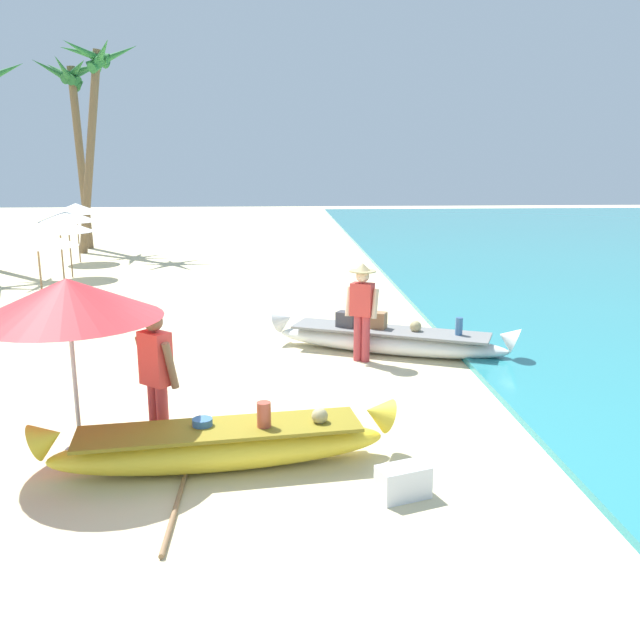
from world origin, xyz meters
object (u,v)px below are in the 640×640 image
Objects in this scene: person_vendor_hatted at (362,305)px; paddle at (180,493)px; patio_umbrella_large at (68,299)px; boat_white_midground at (389,339)px; palm_tree_mid_cluster at (96,84)px; person_tourist_customer at (156,373)px; boat_yellow_foreground at (222,445)px; cooler_box at (403,482)px; palm_tree_far_behind at (73,95)px.

person_vendor_hatted reaches higher than paddle.
person_vendor_hatted is 5.13m from patio_umbrella_large.
paddle is (1.28, -1.08, -1.80)m from patio_umbrella_large.
paddle is (-2.95, -4.97, -0.22)m from boat_white_midground.
palm_tree_mid_cluster is 4.03× the size of paddle.
person_tourist_customer is (-3.34, -3.75, 0.67)m from boat_white_midground.
palm_tree_mid_cluster is (-3.78, 17.31, 3.94)m from patio_umbrella_large.
boat_yellow_foreground is at bearing -72.98° from palm_tree_mid_cluster.
person_tourist_customer reaches higher than boat_yellow_foreground.
person_vendor_hatted is 4.34m from person_tourist_customer.
boat_white_midground is at bearing 63.09° from cooler_box.
person_tourist_customer is at bearing -74.78° from palm_tree_mid_cluster.
person_tourist_customer is 0.79× the size of patio_umbrella_large.
patio_umbrella_large is (-4.23, -3.89, 1.58)m from boat_white_midground.
paddle is (0.39, -1.23, -0.89)m from person_tourist_customer.
boat_yellow_foreground is 2.32m from patio_umbrella_large.
boat_white_midground is 2.53× the size of person_vendor_hatted.
cooler_box is (3.53, -1.25, -1.66)m from patio_umbrella_large.
patio_umbrella_large is at bearing 141.26° from cooler_box.
person_vendor_hatted is 16.46m from palm_tree_mid_cluster.
palm_tree_far_behind is at bearing 107.48° from person_tourist_customer.
boat_yellow_foreground is at bearing -120.50° from boat_white_midground.
cooler_box is 0.29× the size of paddle.
person_tourist_customer is 18.44m from palm_tree_mid_cluster.
boat_yellow_foreground is 2.39× the size of person_vendor_hatted.
boat_yellow_foreground is at bearing 138.00° from cooler_box.
palm_tree_mid_cluster is (-8.01, 13.42, 5.52)m from boat_white_midground.
boat_white_midground is at bearing 59.50° from boat_yellow_foreground.
boat_yellow_foreground is 2.21× the size of paddle.
person_vendor_hatted is 4.78m from cooler_box.
boat_yellow_foreground reaches higher than boat_white_midground.
paddle is at bearing -121.58° from boat_yellow_foreground.
patio_umbrella_large is at bearing -77.67° from palm_tree_mid_cluster.
palm_tree_far_behind is 21.39m from paddle.
palm_tree_far_behind is at bearing 107.50° from paddle.
boat_yellow_foreground is 5.06m from boat_white_midground.
patio_umbrella_large reaches higher than person_vendor_hatted.
boat_white_midground is at bearing -58.14° from palm_tree_far_behind.
boat_white_midground is 18.14m from palm_tree_far_behind.
person_vendor_hatted is 0.24× the size of palm_tree_far_behind.
patio_umbrella_large reaches higher than paddle.
boat_white_midground is 2.04× the size of patio_umbrella_large.
paddle is at bearing -120.64° from boat_white_midground.
cooler_box is at bearing -22.81° from boat_yellow_foreground.
boat_yellow_foreground is 4.47m from person_vendor_hatted.
patio_umbrella_large is 0.30× the size of palm_tree_far_behind.
person_vendor_hatted is 1.02× the size of person_tourist_customer.
patio_umbrella_large reaches higher than cooler_box.
palm_tree_mid_cluster is at bearing 107.02° from boat_yellow_foreground.
palm_tree_mid_cluster reaches higher than person_vendor_hatted.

